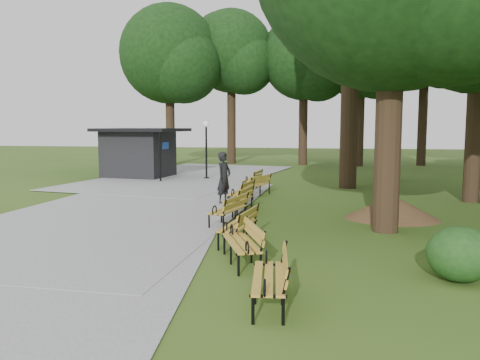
% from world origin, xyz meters
% --- Properties ---
extents(ground, '(100.00, 100.00, 0.00)m').
position_xyz_m(ground, '(0.00, 0.00, 0.00)').
color(ground, '#2E4C15').
rests_on(ground, ground).
extents(path, '(12.00, 38.00, 0.06)m').
position_xyz_m(path, '(-4.00, 3.00, 0.03)').
color(path, gray).
rests_on(path, ground).
extents(person, '(0.68, 0.82, 1.92)m').
position_xyz_m(person, '(-0.96, 4.89, 0.96)').
color(person, black).
rests_on(person, ground).
extents(kiosk, '(4.81, 4.32, 2.73)m').
position_xyz_m(kiosk, '(-7.56, 13.30, 1.36)').
color(kiosk, black).
rests_on(kiosk, ground).
extents(lamp_post, '(0.32, 0.32, 3.12)m').
position_xyz_m(lamp_post, '(-3.57, 12.88, 2.25)').
color(lamp_post, black).
rests_on(lamp_post, ground).
extents(dirt_mound, '(2.42, 2.42, 0.75)m').
position_xyz_m(dirt_mound, '(4.77, 2.86, 0.38)').
color(dirt_mound, '#47301C').
rests_on(dirt_mound, ground).
extents(bench_0, '(0.83, 1.95, 0.88)m').
position_xyz_m(bench_0, '(1.82, -5.07, 0.44)').
color(bench_0, '#AF8528').
rests_on(bench_0, ground).
extents(bench_1, '(1.28, 2.00, 0.88)m').
position_xyz_m(bench_1, '(0.99, -2.83, 0.44)').
color(bench_1, '#AF8528').
rests_on(bench_1, ground).
extents(bench_2, '(0.88, 1.97, 0.88)m').
position_xyz_m(bench_2, '(0.60, -1.05, 0.44)').
color(bench_2, '#AF8528').
rests_on(bench_2, ground).
extents(bench_3, '(1.05, 2.00, 0.88)m').
position_xyz_m(bench_3, '(-0.07, 1.17, 0.44)').
color(bench_3, '#AF8528').
rests_on(bench_3, ground).
extents(bench_4, '(0.90, 1.97, 0.88)m').
position_xyz_m(bench_4, '(-0.11, 3.10, 0.44)').
color(bench_4, '#AF8528').
rests_on(bench_4, ground).
extents(bench_5, '(0.87, 1.96, 0.88)m').
position_xyz_m(bench_5, '(-0.32, 4.81, 0.44)').
color(bench_5, '#AF8528').
rests_on(bench_5, ground).
extents(bench_6, '(1.28, 2.00, 0.88)m').
position_xyz_m(bench_6, '(-0.11, 7.13, 0.44)').
color(bench_6, '#AF8528').
rests_on(bench_6, ground).
extents(bench_7, '(0.82, 1.95, 0.88)m').
position_xyz_m(bench_7, '(-0.54, 9.18, 0.44)').
color(bench_7, '#AF8528').
rests_on(bench_7, ground).
extents(lawn_tree_1, '(5.58, 5.58, 9.62)m').
position_xyz_m(lawn_tree_1, '(8.17, 6.89, 6.78)').
color(lawn_tree_1, black).
rests_on(lawn_tree_1, ground).
extents(tree_backdrop, '(36.86, 9.76, 16.39)m').
position_xyz_m(tree_backdrop, '(6.52, 23.09, 8.20)').
color(tree_backdrop, black).
rests_on(tree_backdrop, ground).
extents(shrub_2, '(1.21, 1.21, 1.03)m').
position_xyz_m(shrub_2, '(5.19, -3.27, 0.00)').
color(shrub_2, '#193D14').
rests_on(shrub_2, ground).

